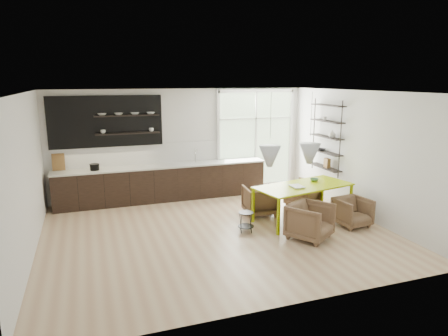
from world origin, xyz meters
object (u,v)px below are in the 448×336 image
dining_table (303,188)px  armchair_back_left (260,200)px  armchair_front_right (352,212)px  armchair_front_left (310,221)px  wire_stool (246,219)px  armchair_back_right (303,193)px

dining_table → armchair_back_left: 1.09m
armchair_back_left → armchair_front_right: size_ratio=1.10×
armchair_front_right → armchair_front_left: bearing=-172.5°
armchair_back_left → armchair_front_right: (1.59, -1.36, -0.03)m
dining_table → armchair_front_right: size_ratio=3.46×
dining_table → wire_stool: size_ratio=5.60×
armchair_front_right → wire_stool: bearing=162.4°
armchair_back_right → dining_table: bearing=33.0°
armchair_back_right → armchair_front_right: bearing=74.8°
armchair_front_right → wire_stool: 2.37m
dining_table → armchair_front_left: 1.18m
armchair_back_right → wire_stool: size_ratio=1.72×
wire_stool → dining_table: bearing=10.0°
armchair_front_right → wire_stool: size_ratio=1.62×
armchair_back_right → armchair_front_left: 2.11m
armchair_back_left → armchair_front_left: 1.71m
dining_table → armchair_front_right: 1.17m
armchair_back_left → armchair_front_left: (0.33, -1.68, 0.02)m
wire_stool → armchair_back_left: bearing=51.3°
armchair_back_right → wire_stool: 2.31m
armchair_back_left → armchair_back_right: bearing=-164.6°
armchair_back_right → wire_stool: (-2.01, -1.13, -0.06)m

